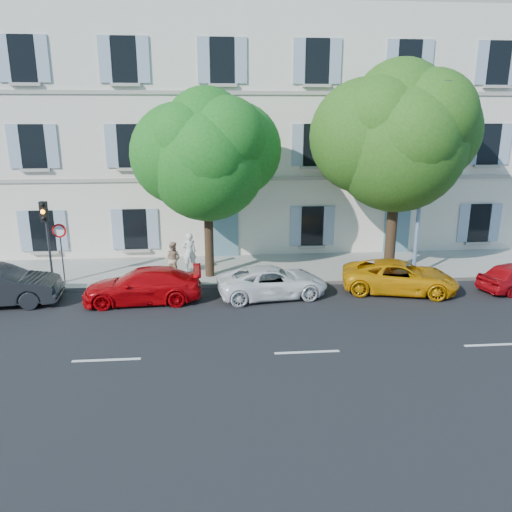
{
  "coord_description": "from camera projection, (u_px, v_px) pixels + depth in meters",
  "views": [
    {
      "loc": [
        -2.73,
        -17.66,
        6.94
      ],
      "look_at": [
        -1.05,
        2.0,
        1.4
      ],
      "focal_mm": 35.0,
      "sensor_mm": 36.0,
      "label": 1
    }
  ],
  "objects": [
    {
      "name": "street_lamp",
      "position": [
        424.0,
        170.0,
        20.64
      ],
      "size": [
        0.34,
        1.75,
        8.18
      ],
      "color": "#7293BF",
      "rests_on": "sidewalk"
    },
    {
      "name": "pedestrian_b",
      "position": [
        173.0,
        259.0,
        21.72
      ],
      "size": [
        0.93,
        0.84,
        1.57
      ],
      "primitive_type": "imported",
      "rotation": [
        0.0,
        0.0,
        2.77
      ],
      "color": "tan",
      "rests_on": "sidewalk"
    },
    {
      "name": "ground",
      "position": [
        288.0,
        305.0,
        19.04
      ],
      "size": [
        90.0,
        90.0,
        0.0
      ],
      "primitive_type": "plane",
      "color": "black"
    },
    {
      "name": "car_white_coupe",
      "position": [
        273.0,
        282.0,
        19.78
      ],
      "size": [
        4.58,
        2.56,
        1.21
      ],
      "primitive_type": "imported",
      "rotation": [
        0.0,
        0.0,
        1.7
      ],
      "color": "white",
      "rests_on": "ground"
    },
    {
      "name": "pedestrian_a",
      "position": [
        189.0,
        252.0,
        22.63
      ],
      "size": [
        0.71,
        0.55,
        1.73
      ],
      "primitive_type": "imported",
      "rotation": [
        0.0,
        0.0,
        3.38
      ],
      "color": "white",
      "rests_on": "sidewalk"
    },
    {
      "name": "sidewalk",
      "position": [
        274.0,
        269.0,
        23.29
      ],
      "size": [
        36.0,
        4.5,
        0.15
      ],
      "primitive_type": "cube",
      "color": "#A09E96",
      "rests_on": "ground"
    },
    {
      "name": "building",
      "position": [
        262.0,
        134.0,
        27.21
      ],
      "size": [
        28.0,
        7.0,
        12.0
      ],
      "primitive_type": "cube",
      "color": "silver",
      "rests_on": "ground"
    },
    {
      "name": "kerb",
      "position": [
        280.0,
        283.0,
        21.21
      ],
      "size": [
        36.0,
        0.16,
        0.16
      ],
      "primitive_type": "cube",
      "color": "#9E998E",
      "rests_on": "ground"
    },
    {
      "name": "car_yellow_supercar",
      "position": [
        400.0,
        277.0,
        20.3
      ],
      "size": [
        4.98,
        3.17,
        1.28
      ],
      "primitive_type": "imported",
      "rotation": [
        0.0,
        0.0,
        1.33
      ],
      "color": "orange",
      "rests_on": "ground"
    },
    {
      "name": "road_sign",
      "position": [
        60.0,
        240.0,
        20.64
      ],
      "size": [
        0.59,
        0.1,
        2.54
      ],
      "color": "#383A3D",
      "rests_on": "sidewalk"
    },
    {
      "name": "tree_left",
      "position": [
        207.0,
        161.0,
        20.7
      ],
      "size": [
        5.0,
        5.0,
        7.75
      ],
      "color": "#3A2819",
      "rests_on": "sidewalk"
    },
    {
      "name": "car_red_coupe",
      "position": [
        143.0,
        286.0,
        19.2
      ],
      "size": [
        4.58,
        2.01,
        1.31
      ],
      "primitive_type": "imported",
      "rotation": [
        0.0,
        0.0,
        4.75
      ],
      "color": "#B40509",
      "rests_on": "ground"
    },
    {
      "name": "tree_right",
      "position": [
        398.0,
        145.0,
        20.99
      ],
      "size": [
        5.7,
        5.7,
        8.78
      ],
      "color": "#3A2819",
      "rests_on": "sidewalk"
    },
    {
      "name": "traffic_light",
      "position": [
        46.0,
        225.0,
        20.08
      ],
      "size": [
        0.3,
        0.4,
        3.53
      ],
      "color": "#383A3D",
      "rests_on": "sidewalk"
    }
  ]
}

